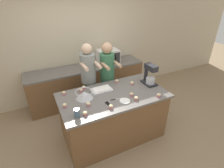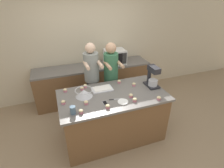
% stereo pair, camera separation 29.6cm
% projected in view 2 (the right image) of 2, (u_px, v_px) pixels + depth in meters
% --- Properties ---
extents(ground_plane, '(16.00, 16.00, 0.00)m').
position_uv_depth(ground_plane, '(113.00, 134.00, 3.45)').
color(ground_plane, '#937A5B').
extents(back_wall, '(10.00, 0.06, 2.70)m').
position_uv_depth(back_wall, '(88.00, 44.00, 4.28)').
color(back_wall, beige).
rests_on(back_wall, ground_plane).
extents(island_counter, '(1.85, 0.98, 0.93)m').
position_uv_depth(island_counter, '(113.00, 116.00, 3.23)').
color(island_counter, brown).
rests_on(island_counter, ground_plane).
extents(back_counter, '(2.80, 0.60, 0.90)m').
position_uv_depth(back_counter, '(94.00, 82.00, 4.42)').
color(back_counter, brown).
rests_on(back_counter, ground_plane).
extents(person_left, '(0.31, 0.49, 1.67)m').
position_uv_depth(person_left, '(92.00, 81.00, 3.53)').
color(person_left, '#232328').
rests_on(person_left, ground_plane).
extents(person_right, '(0.31, 0.49, 1.64)m').
position_uv_depth(person_right, '(111.00, 79.00, 3.65)').
color(person_right, '#232328').
rests_on(person_right, ground_plane).
extents(stand_mixer, '(0.20, 0.30, 0.39)m').
position_uv_depth(stand_mixer, '(152.00, 78.00, 3.19)').
color(stand_mixer, '#232328').
rests_on(stand_mixer, island_counter).
extents(mixing_bowl, '(0.29, 0.29, 0.13)m').
position_uv_depth(mixing_bowl, '(84.00, 93.00, 2.93)').
color(mixing_bowl, '#BCBCC1').
rests_on(mixing_bowl, island_counter).
extents(baking_tray, '(0.37, 0.23, 0.04)m').
position_uv_depth(baking_tray, '(102.00, 89.00, 3.14)').
color(baking_tray, silver).
rests_on(baking_tray, island_counter).
extents(microwave_oven, '(0.50, 0.39, 0.34)m').
position_uv_depth(microwave_oven, '(115.00, 57.00, 4.28)').
color(microwave_oven, silver).
rests_on(microwave_oven, back_counter).
extents(cell_phone, '(0.08, 0.15, 0.01)m').
position_uv_depth(cell_phone, '(105.00, 103.00, 2.76)').
color(cell_phone, silver).
rests_on(cell_phone, island_counter).
extents(drinking_glass, '(0.08, 0.08, 0.12)m').
position_uv_depth(drinking_glass, '(73.00, 110.00, 2.52)').
color(drinking_glass, slate).
rests_on(drinking_glass, island_counter).
extents(small_plate, '(0.17, 0.17, 0.02)m').
position_uv_depth(small_plate, '(123.00, 102.00, 2.79)').
color(small_plate, white).
rests_on(small_plate, island_counter).
extents(knife, '(0.22, 0.05, 0.01)m').
position_uv_depth(knife, '(115.00, 99.00, 2.87)').
color(knife, '#BCBCC1').
rests_on(knife, island_counter).
extents(cupcake_0, '(0.07, 0.07, 0.06)m').
position_uv_depth(cupcake_0, '(85.00, 86.00, 3.21)').
color(cupcake_0, '#D17084').
rests_on(cupcake_0, island_counter).
extents(cupcake_1, '(0.07, 0.07, 0.06)m').
position_uv_depth(cupcake_1, '(65.00, 90.00, 3.08)').
color(cupcake_1, '#D17084').
rests_on(cupcake_1, island_counter).
extents(cupcake_2, '(0.07, 0.07, 0.06)m').
position_uv_depth(cupcake_2, '(131.00, 96.00, 2.92)').
color(cupcake_2, '#D17084').
rests_on(cupcake_2, island_counter).
extents(cupcake_3, '(0.07, 0.07, 0.06)m').
position_uv_depth(cupcake_3, '(134.00, 84.00, 3.26)').
color(cupcake_3, '#D17084').
rests_on(cupcake_3, island_counter).
extents(cupcake_4, '(0.07, 0.07, 0.06)m').
position_uv_depth(cupcake_4, '(135.00, 100.00, 2.81)').
color(cupcake_4, '#D17084').
rests_on(cupcake_4, island_counter).
extents(cupcake_5, '(0.07, 0.07, 0.06)m').
position_uv_depth(cupcake_5, '(82.00, 88.00, 3.13)').
color(cupcake_5, '#D17084').
rests_on(cupcake_5, island_counter).
extents(cupcake_6, '(0.07, 0.07, 0.06)m').
position_uv_depth(cupcake_6, '(119.00, 81.00, 3.36)').
color(cupcake_6, '#D17084').
rests_on(cupcake_6, island_counter).
extents(cupcake_7, '(0.07, 0.07, 0.06)m').
position_uv_depth(cupcake_7, '(63.00, 102.00, 2.74)').
color(cupcake_7, '#D17084').
rests_on(cupcake_7, island_counter).
extents(cupcake_8, '(0.07, 0.07, 0.06)m').
position_uv_depth(cupcake_8, '(81.00, 111.00, 2.54)').
color(cupcake_8, '#D17084').
rests_on(cupcake_8, island_counter).
extents(cupcake_9, '(0.07, 0.07, 0.06)m').
position_uv_depth(cupcake_9, '(86.00, 102.00, 2.74)').
color(cupcake_9, '#D17084').
rests_on(cupcake_9, island_counter).
extents(cupcake_10, '(0.07, 0.07, 0.06)m').
position_uv_depth(cupcake_10, '(108.00, 106.00, 2.65)').
color(cupcake_10, '#D17084').
rests_on(cupcake_10, island_counter).
extents(cupcake_11, '(0.07, 0.07, 0.06)m').
position_uv_depth(cupcake_11, '(159.00, 98.00, 2.85)').
color(cupcake_11, '#D17084').
rests_on(cupcake_11, island_counter).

